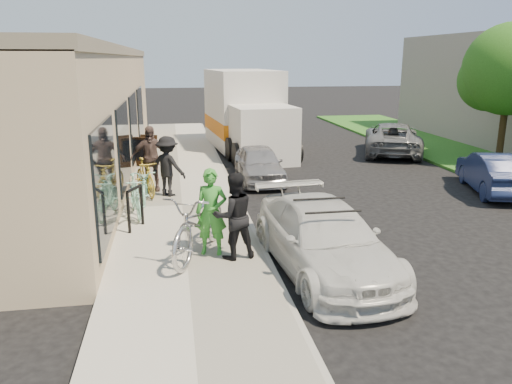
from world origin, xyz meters
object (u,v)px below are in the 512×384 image
far_car_gray (392,138)px  tandem_bike (200,223)px  cruiser_bike_b (145,185)px  bystander_a (168,166)px  woman_rider (211,212)px  cruiser_bike_a (135,196)px  bike_rack (135,204)px  cruiser_bike_c (145,177)px  sedan_white (324,239)px  far_car_blue (494,172)px  sandwich_board (145,151)px  bystander_b (150,159)px  man_standing (234,216)px  moving_truck (246,116)px  sedan_silver (259,164)px  median_tree (508,73)px

far_car_gray → tandem_bike: (-8.58, -10.23, 0.16)m
cruiser_bike_b → bystander_a: bystander_a is taller
tandem_bike → woman_rider: (0.22, 0.04, 0.19)m
tandem_bike → cruiser_bike_a: (-1.41, 2.78, -0.16)m
bike_rack → cruiser_bike_c: size_ratio=0.57×
sedan_white → cruiser_bike_a: 5.11m
bike_rack → cruiser_bike_b: size_ratio=0.57×
bike_rack → cruiser_bike_a: (-0.06, 0.97, -0.08)m
sedan_white → bystander_a: size_ratio=2.72×
far_car_blue → cruiser_bike_c: (-10.16, 0.91, 0.05)m
sandwich_board → bystander_b: 3.51m
woman_rider → far_car_gray: bearing=65.2°
man_standing → cruiser_bike_a: size_ratio=1.02×
moving_truck → far_car_blue: size_ratio=1.92×
far_car_gray → woman_rider: (-8.35, -10.19, 0.35)m
sedan_white → tandem_bike: (-2.23, 0.81, 0.17)m
moving_truck → bystander_a: (-3.32, -7.49, -0.52)m
sandwich_board → bystander_a: size_ratio=0.64×
sedan_white → cruiser_bike_a: size_ratio=2.74×
tandem_bike → woman_rider: size_ratio=1.47×
sedan_white → cruiser_bike_a: (-3.64, 3.59, 0.01)m
sedan_silver → bystander_a: (-2.89, -1.80, 0.41)m
moving_truck → woman_rider: 12.25m
median_tree → cruiser_bike_c: 13.42m
sedan_silver → man_standing: (-1.64, -6.58, 0.41)m
far_car_gray → bystander_b: 10.93m
moving_truck → far_car_gray: moving_truck is taller
sedan_white → bystander_a: bearing=113.0°
sandwich_board → man_standing: 9.14m
moving_truck → far_car_blue: bearing=-58.0°
far_car_gray → man_standing: bearing=74.4°
sandwich_board → bystander_a: bystander_a is taller
sedan_white → woman_rider: size_ratio=2.67×
median_tree → bystander_a: median_tree is taller
bike_rack → far_car_blue: far_car_blue is taller
woman_rider → cruiser_bike_c: bearing=122.1°
far_car_gray → tandem_bike: size_ratio=1.87×
woman_rider → cruiser_bike_a: size_ratio=1.03×
moving_truck → cruiser_bike_c: bearing=-123.7°
sedan_white → cruiser_bike_c: sedan_white is taller
far_car_blue → median_tree: (2.68, 3.67, 2.75)m
bike_rack → cruiser_bike_a: cruiser_bike_a is taller
bike_rack → sedan_white: bearing=-36.1°
moving_truck → bike_rack: bearing=-116.8°
tandem_bike → cruiser_bike_c: tandem_bike is taller
far_car_gray → median_tree: median_tree is taller
far_car_blue → woman_rider: 9.48m
cruiser_bike_a → man_standing: bearing=-66.6°
sedan_white → bystander_b: bystander_b is taller
sedan_white → moving_truck: bearing=82.9°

